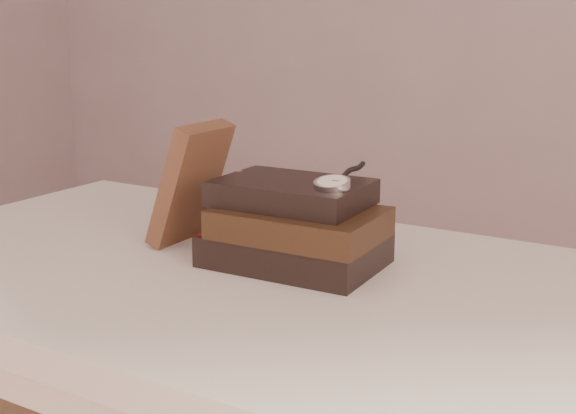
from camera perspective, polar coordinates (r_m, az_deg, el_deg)
The scene contains 5 objects.
table at distance 1.02m, azimuth -5.12°, elevation -9.12°, with size 1.00×0.60×0.75m.
book_stack at distance 0.96m, azimuth 0.58°, elevation -1.49°, with size 0.23×0.16×0.11m.
journal at distance 1.05m, azimuth -7.40°, elevation 1.79°, with size 0.03×0.11×0.17m, color #3E2317.
pocket_watch at distance 0.91m, azimuth 3.60°, elevation 1.94°, with size 0.05×0.15×0.02m.
eyeglasses at distance 1.05m, azimuth -1.23°, elevation 0.57°, with size 0.09×0.11×0.04m.
Camera 1 is at (0.56, -0.40, 1.06)m, focal length 46.82 mm.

